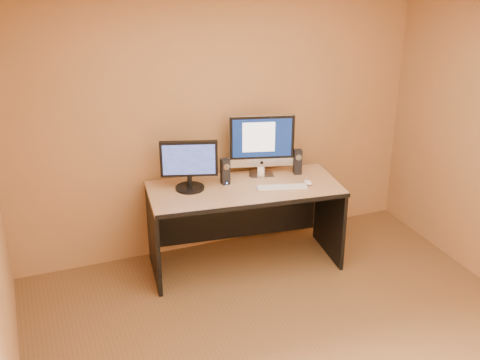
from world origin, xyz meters
The scene contains 11 objects.
walls centered at (0.00, 0.00, 1.30)m, with size 4.00×4.00×2.60m, color #A66C43, non-canonical shape.
ceiling centered at (0.00, 0.00, 2.60)m, with size 4.00×4.00×0.00m, color white.
desk centered at (0.07, 1.49, 0.40)m, with size 1.73×0.76×0.80m, color tan, non-canonical shape.
imac centered at (0.33, 1.71, 1.10)m, with size 0.62×0.23×0.59m, color #B3B3B7, non-canonical shape.
second_monitor centered at (-0.40, 1.64, 1.03)m, with size 0.52×0.26×0.45m, color black, non-canonical shape.
speaker_left centered at (-0.06, 1.64, 0.92)m, with size 0.07×0.08×0.24m, color black, non-canonical shape.
speaker_right centered at (0.66, 1.62, 0.92)m, with size 0.07×0.08×0.24m, color black, non-canonical shape.
keyboard centered at (0.38, 1.35, 0.81)m, with size 0.47×0.13×0.02m, color silver.
mouse centered at (0.64, 1.35, 0.82)m, with size 0.06×0.11×0.04m, color silver.
cable_a centered at (0.38, 1.79, 0.80)m, with size 0.01×0.01×0.24m, color black.
cable_b centered at (0.24, 1.78, 0.80)m, with size 0.01×0.01×0.19m, color black.
Camera 1 is at (-1.76, -3.13, 3.00)m, focal length 45.00 mm.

